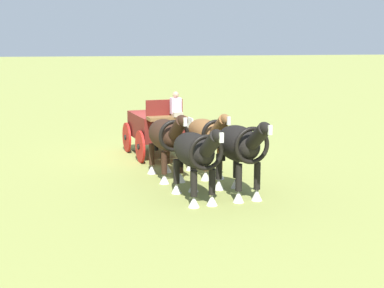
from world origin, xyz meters
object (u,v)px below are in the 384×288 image
Objects in this scene: draft_horse_rear_near at (206,135)px; draft_horse_lead_near at (240,146)px; draft_horse_lead_off at (195,153)px; draft_horse_rear_off at (167,137)px; show_wagon at (156,128)px.

draft_horse_lead_near reaches higher than draft_horse_rear_near.
draft_horse_rear_off is at bearing -170.64° from draft_horse_lead_off.
draft_horse_lead_off is (2.57, 0.42, -0.01)m from draft_horse_rear_off.
draft_horse_rear_off reaches higher than draft_horse_lead_off.
draft_horse_rear_off is at bearing -1.41° from show_wagon.
show_wagon is 6.08m from draft_horse_lead_near.
draft_horse_lead_near is (2.35, 1.70, 0.08)m from draft_horse_rear_off.
draft_horse_rear_near is 1.30m from draft_horse_rear_off.
draft_horse_lead_near reaches higher than draft_horse_rear_off.
draft_horse_rear_near is 2.90m from draft_horse_lead_off.
show_wagon reaches higher than draft_horse_rear_near.
show_wagon is 1.83× the size of draft_horse_rear_off.
draft_horse_lead_off is at bearing -80.16° from draft_horse_lead_near.
show_wagon reaches higher than draft_horse_lead_near.
draft_horse_lead_near reaches higher than draft_horse_lead_off.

